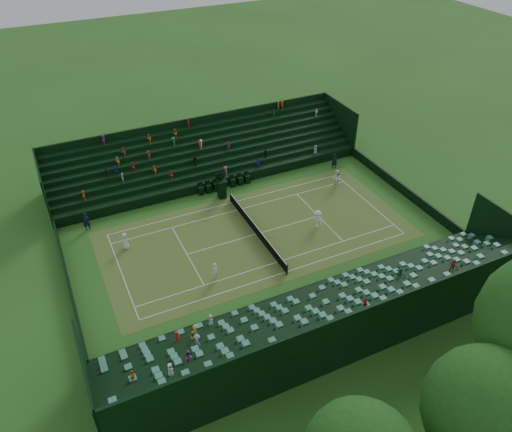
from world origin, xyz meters
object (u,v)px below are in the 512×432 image
(player_near_east, at_px, (215,271))
(player_far_west, at_px, (337,178))
(tennis_net, at_px, (256,230))
(player_far_east, at_px, (317,219))
(player_near_west, at_px, (125,241))
(umpire_chair, at_px, (222,187))

(player_near_east, bearing_deg, player_far_west, -72.64)
(tennis_net, height_order, player_near_east, player_near_east)
(player_far_east, bearing_deg, player_near_west, -116.18)
(tennis_net, height_order, player_far_west, player_far_west)
(player_far_west, xyz_separation_m, player_far_east, (5.11, -5.30, -0.02))
(umpire_chair, xyz_separation_m, player_far_east, (8.13, 5.88, -0.35))
(player_near_east, xyz_separation_m, player_far_west, (-7.65, 16.04, 0.04))
(tennis_net, distance_m, player_near_west, 11.18)
(player_far_west, bearing_deg, player_near_west, -76.47)
(umpire_chair, bearing_deg, tennis_net, 3.99)
(tennis_net, distance_m, player_far_east, 5.59)
(player_near_west, xyz_separation_m, player_near_east, (6.85, 5.44, 0.07))
(umpire_chair, distance_m, player_near_east, 11.72)
(player_near_west, bearing_deg, umpire_chair, -70.27)
(player_near_west, bearing_deg, player_near_east, -142.10)
(tennis_net, bearing_deg, umpire_chair, -176.01)
(player_far_west, bearing_deg, tennis_net, -59.28)
(tennis_net, height_order, umpire_chair, umpire_chair)
(tennis_net, xyz_separation_m, player_near_east, (3.90, -5.33, 0.34))
(tennis_net, distance_m, player_near_east, 6.61)
(umpire_chair, height_order, player_far_west, umpire_chair)
(player_near_east, bearing_deg, umpire_chair, -32.65)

